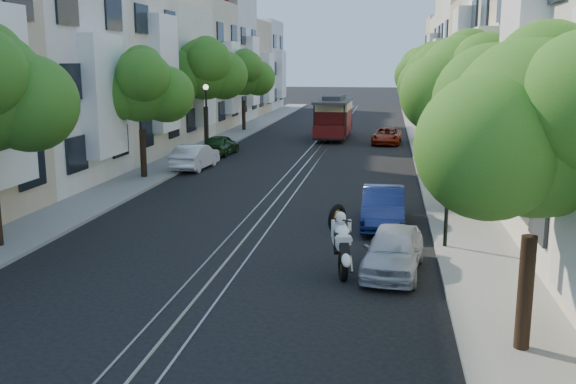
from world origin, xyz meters
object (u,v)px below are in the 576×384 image
at_px(sportbike_rider, 341,239).
at_px(parked_car_w_far, 220,145).
at_px(tree_w_d, 244,74).
at_px(parked_car_e_near, 393,250).
at_px(tree_w_c, 206,70).
at_px(tree_e_b, 467,87).
at_px(tree_e_d, 430,72).
at_px(tree_e_a, 542,131).
at_px(tree_e_c, 443,81).
at_px(lamp_west, 206,109).
at_px(parked_car_w_mid, 195,157).
at_px(cable_car, 334,115).
at_px(parked_car_e_mid, 383,207).
at_px(tree_w_b, 141,88).
at_px(parked_car_e_far, 387,136).
at_px(lamp_east, 449,157).

relative_size(sportbike_rider, parked_car_w_far, 0.57).
height_order(tree_w_d, parked_car_e_near, tree_w_d).
bearing_deg(tree_w_c, tree_e_b, -48.01).
xyz_separation_m(tree_w_c, sportbike_rider, (10.46, -23.71, -4.09)).
bearing_deg(tree_e_d, tree_e_a, -90.00).
xyz_separation_m(tree_e_c, sportbike_rider, (-3.94, -18.71, -3.62)).
xyz_separation_m(lamp_west, parked_car_w_mid, (0.70, -4.77, -2.18)).
relative_size(cable_car, parked_car_e_near, 2.05).
distance_m(tree_e_b, lamp_west, 18.90).
bearing_deg(parked_car_e_mid, tree_e_d, 83.35).
height_order(cable_car, parked_car_w_far, cable_car).
bearing_deg(parked_car_e_near, tree_e_c, 88.79).
relative_size(tree_e_b, tree_w_b, 1.07).
bearing_deg(tree_e_a, parked_car_e_mid, 106.52).
distance_m(tree_w_d, parked_car_e_far, 13.88).
relative_size(tree_e_b, tree_e_d, 0.98).
bearing_deg(parked_car_w_far, parked_car_e_far, -140.94).
xyz_separation_m(tree_w_b, parked_car_e_near, (11.86, -12.36, -3.77)).
distance_m(tree_w_c, parked_car_e_far, 13.16).
relative_size(tree_e_a, cable_car, 0.83).
xyz_separation_m(tree_e_c, cable_car, (-6.76, 12.18, -2.88)).
relative_size(lamp_east, parked_car_w_far, 1.13).
relative_size(lamp_east, parked_car_e_far, 1.03).
bearing_deg(parked_car_e_mid, parked_car_e_near, -86.24).
relative_size(tree_e_a, lamp_east, 1.51).
height_order(tree_w_b, parked_car_e_near, tree_w_b).
bearing_deg(tree_e_d, tree_e_b, -90.00).
bearing_deg(tree_e_a, tree_w_b, 130.27).
xyz_separation_m(sportbike_rider, parked_car_w_far, (-8.93, 21.21, -0.35)).
bearing_deg(parked_car_e_near, lamp_east, 63.17).
bearing_deg(tree_e_c, sportbike_rider, -101.88).
relative_size(parked_car_e_mid, parked_car_w_mid, 1.01).
relative_size(lamp_east, parked_car_e_near, 1.13).
bearing_deg(parked_car_e_far, parked_car_w_mid, -125.29).
relative_size(tree_w_c, parked_car_w_mid, 1.76).
relative_size(tree_e_b, tree_w_d, 1.03).
bearing_deg(tree_e_c, tree_w_c, 160.85).
relative_size(tree_e_a, tree_e_c, 0.96).
height_order(tree_w_d, parked_car_e_far, tree_w_d).
distance_m(tree_e_d, lamp_east, 27.07).
bearing_deg(parked_car_w_mid, sportbike_rider, 122.95).
bearing_deg(parked_car_e_mid, cable_car, 98.74).
height_order(tree_w_d, sportbike_rider, tree_w_d).
bearing_deg(tree_e_d, parked_car_w_far, -146.53).
bearing_deg(tree_w_b, cable_car, 67.21).
bearing_deg(lamp_west, tree_w_d, 93.44).
height_order(tree_w_c, sportbike_rider, tree_w_c).
bearing_deg(tree_w_b, tree_w_d, 90.00).
bearing_deg(tree_e_b, tree_e_a, -90.00).
relative_size(tree_e_c, tree_w_b, 1.04).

